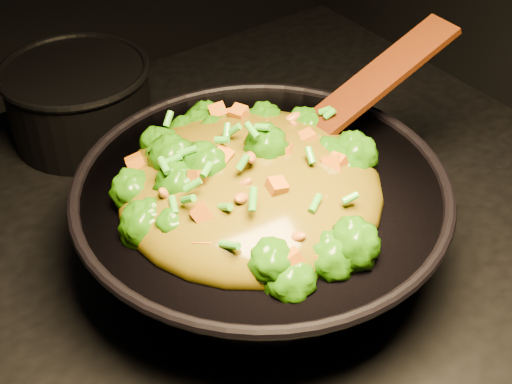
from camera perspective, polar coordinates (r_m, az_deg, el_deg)
wok at (r=0.82m, az=0.41°, el=-2.62°), size 0.51×0.51×0.11m
stir_fry at (r=0.74m, az=-0.50°, el=2.85°), size 0.30×0.30×0.10m
spatula at (r=0.83m, az=7.47°, el=7.17°), size 0.29×0.06×0.12m
back_pot at (r=1.06m, az=-13.92°, el=7.03°), size 0.26×0.26×0.12m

